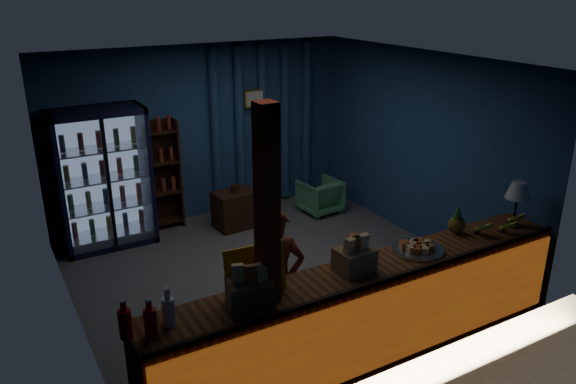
# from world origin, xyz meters

# --- Properties ---
(ground) EXTENTS (4.60, 4.60, 0.00)m
(ground) POSITION_xyz_m (0.00, 0.00, 0.00)
(ground) COLOR #515154
(ground) RESTS_ON ground
(room_walls) EXTENTS (4.60, 4.60, 4.60)m
(room_walls) POSITION_xyz_m (0.00, 0.00, 1.57)
(room_walls) COLOR navy
(room_walls) RESTS_ON ground
(counter) EXTENTS (4.40, 0.57, 0.99)m
(counter) POSITION_xyz_m (0.00, -1.91, 0.48)
(counter) COLOR brown
(counter) RESTS_ON ground
(support_post) EXTENTS (0.16, 0.16, 2.60)m
(support_post) POSITION_xyz_m (-1.05, -1.90, 1.30)
(support_post) COLOR maroon
(support_post) RESTS_ON ground
(beverage_cooler) EXTENTS (1.20, 0.62, 1.90)m
(beverage_cooler) POSITION_xyz_m (-1.55, 1.92, 0.93)
(beverage_cooler) COLOR black
(beverage_cooler) RESTS_ON ground
(bottle_shelf) EXTENTS (0.50, 0.28, 1.60)m
(bottle_shelf) POSITION_xyz_m (-0.70, 2.06, 0.79)
(bottle_shelf) COLOR #391B12
(bottle_shelf) RESTS_ON ground
(curtain_folds) EXTENTS (1.74, 0.14, 2.50)m
(curtain_folds) POSITION_xyz_m (1.00, 2.14, 1.30)
(curtain_folds) COLOR navy
(curtain_folds) RESTS_ON room_walls
(framed_picture) EXTENTS (0.36, 0.04, 0.28)m
(framed_picture) POSITION_xyz_m (0.85, 2.10, 1.75)
(framed_picture) COLOR gold
(framed_picture) RESTS_ON room_walls
(shopkeeper) EXTENTS (0.61, 0.49, 1.46)m
(shopkeeper) POSITION_xyz_m (-0.67, -1.36, 0.73)
(shopkeeper) COLOR maroon
(shopkeeper) RESTS_ON ground
(green_chair) EXTENTS (0.61, 0.62, 0.53)m
(green_chair) POSITION_xyz_m (1.59, 1.37, 0.26)
(green_chair) COLOR #50A168
(green_chair) RESTS_ON ground
(side_table) EXTENTS (0.63, 0.47, 0.66)m
(side_table) POSITION_xyz_m (0.20, 1.51, 0.28)
(side_table) COLOR #391B12
(side_table) RESTS_ON ground
(yellow_sign) EXTENTS (0.53, 0.15, 0.42)m
(yellow_sign) POSITION_xyz_m (-1.09, -1.75, 1.16)
(yellow_sign) COLOR #DD9D0B
(yellow_sign) RESTS_ON counter
(soda_bottles) EXTENTS (0.43, 0.18, 0.32)m
(soda_bottles) POSITION_xyz_m (-2.05, -1.89, 1.08)
(soda_bottles) COLOR red
(soda_bottles) RESTS_ON counter
(snack_box_left) EXTENTS (0.41, 0.37, 0.37)m
(snack_box_left) POSITION_xyz_m (-1.23, -1.92, 1.08)
(snack_box_left) COLOR #996B4A
(snack_box_left) RESTS_ON counter
(snack_box_centre) EXTENTS (0.34, 0.28, 0.35)m
(snack_box_centre) POSITION_xyz_m (-0.14, -1.86, 1.07)
(snack_box_centre) COLOR #996B4A
(snack_box_centre) RESTS_ON counter
(pastry_tray) EXTENTS (0.51, 0.51, 0.08)m
(pastry_tray) POSITION_xyz_m (0.63, -1.85, 0.98)
(pastry_tray) COLOR silver
(pastry_tray) RESTS_ON counter
(banana_bunches) EXTENTS (0.73, 0.29, 0.16)m
(banana_bunches) POSITION_xyz_m (1.70, -1.92, 1.03)
(banana_bunches) COLOR gold
(banana_bunches) RESTS_ON counter
(table_lamp) EXTENTS (0.26, 0.26, 0.51)m
(table_lamp) POSITION_xyz_m (1.91, -1.92, 1.35)
(table_lamp) COLOR black
(table_lamp) RESTS_ON counter
(pineapple) EXTENTS (0.18, 0.18, 0.30)m
(pineapple) POSITION_xyz_m (1.25, -1.74, 1.08)
(pineapple) COLOR olive
(pineapple) RESTS_ON counter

